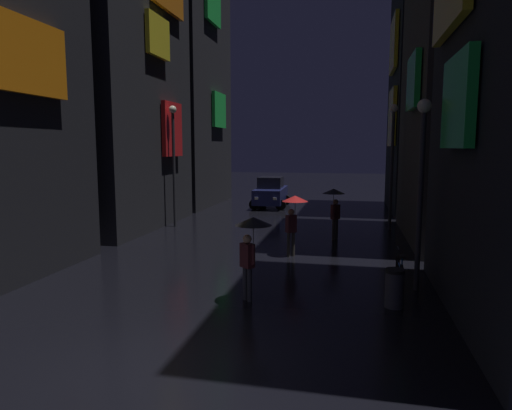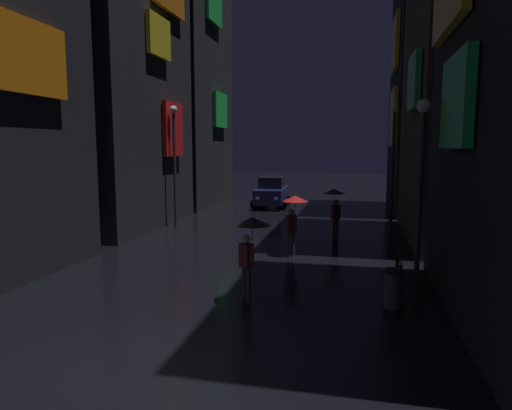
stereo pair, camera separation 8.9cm
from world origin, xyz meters
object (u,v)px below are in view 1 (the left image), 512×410
at_px(car_distant, 271,193).
at_px(pedestrian_foreground_left_black, 251,235).
at_px(bicycle_parked_at_storefront, 400,271).
at_px(streetlamp_right_near, 421,171).
at_px(trash_bin, 394,288).
at_px(streetlamp_left_far, 174,152).
at_px(pedestrian_midstreet_left_red, 294,209).
at_px(pedestrian_midstreet_centre_black, 334,200).
at_px(streetlamp_right_far, 392,152).

bearing_deg(car_distant, pedestrian_foreground_left_black, -81.48).
height_order(bicycle_parked_at_storefront, streetlamp_right_near, streetlamp_right_near).
bearing_deg(trash_bin, car_distant, 109.29).
height_order(streetlamp_right_near, streetlamp_left_far, streetlamp_left_far).
distance_m(pedestrian_foreground_left_black, car_distant, 17.82).
xyz_separation_m(pedestrian_midstreet_left_red, pedestrian_foreground_left_black, (-0.41, -4.97, 0.00)).
height_order(car_distant, trash_bin, car_distant).
relative_size(car_distant, trash_bin, 4.51).
bearing_deg(streetlamp_left_far, pedestrian_foreground_left_black, -58.68).
bearing_deg(bicycle_parked_at_storefront, pedestrian_midstreet_centre_black, 109.27).
bearing_deg(pedestrian_foreground_left_black, bicycle_parked_at_storefront, 30.57).
height_order(pedestrian_midstreet_centre_black, car_distant, pedestrian_midstreet_centre_black).
bearing_deg(streetlamp_right_near, streetlamp_left_far, 141.83).
distance_m(streetlamp_right_far, trash_bin, 11.09).
bearing_deg(trash_bin, pedestrian_midstreet_left_red, 122.80).
bearing_deg(pedestrian_foreground_left_black, trash_bin, 5.21).
relative_size(pedestrian_foreground_left_black, pedestrian_midstreet_centre_black, 1.00).
height_order(streetlamp_right_far, streetlamp_right_near, streetlamp_right_far).
relative_size(bicycle_parked_at_storefront, car_distant, 0.43).
height_order(bicycle_parked_at_storefront, trash_bin, bicycle_parked_at_storefront).
bearing_deg(pedestrian_midstreet_left_red, streetlamp_left_far, 143.27).
bearing_deg(pedestrian_midstreet_left_red, pedestrian_midstreet_centre_black, 67.53).
height_order(streetlamp_left_far, trash_bin, streetlamp_left_far).
xyz_separation_m(pedestrian_foreground_left_black, streetlamp_left_far, (-5.89, 9.67, 1.88)).
height_order(pedestrian_midstreet_left_red, bicycle_parked_at_storefront, pedestrian_midstreet_left_red).
relative_size(pedestrian_midstreet_centre_black, streetlamp_right_far, 0.37).
distance_m(pedestrian_midstreet_left_red, streetlamp_left_far, 8.08).
bearing_deg(pedestrian_midstreet_left_red, trash_bin, -57.20).
height_order(pedestrian_foreground_left_black, streetlamp_right_near, streetlamp_right_near).
bearing_deg(streetlamp_right_near, car_distant, 113.15).
distance_m(car_distant, streetlamp_left_far, 8.96).
bearing_deg(car_distant, trash_bin, -70.71).
distance_m(pedestrian_foreground_left_black, streetlamp_right_near, 4.74).
bearing_deg(pedestrian_foreground_left_black, pedestrian_midstreet_centre_black, 78.21).
distance_m(pedestrian_midstreet_left_red, bicycle_parked_at_storefront, 4.50).
xyz_separation_m(pedestrian_midstreet_left_red, streetlamp_left_far, (-6.30, 4.70, 1.88)).
xyz_separation_m(streetlamp_left_far, trash_bin, (9.30, -9.36, -3.08)).
relative_size(pedestrian_midstreet_centre_black, car_distant, 0.51).
bearing_deg(bicycle_parked_at_storefront, streetlamp_right_near, -43.83).
bearing_deg(pedestrian_midstreet_centre_black, streetlamp_right_near, -68.58).
height_order(car_distant, streetlamp_right_near, streetlamp_right_near).
xyz_separation_m(streetlamp_right_near, streetlamp_left_far, (-10.00, 7.86, 0.37)).
height_order(pedestrian_midstreet_left_red, trash_bin, pedestrian_midstreet_left_red).
bearing_deg(pedestrian_foreground_left_black, streetlamp_left_far, 121.32).
distance_m(pedestrian_midstreet_centre_black, bicycle_parked_at_storefront, 6.31).
bearing_deg(streetlamp_right_far, bicycle_parked_at_storefront, -92.62).
bearing_deg(streetlamp_right_far, trash_bin, -93.77).
bearing_deg(pedestrian_midstreet_left_red, bicycle_parked_at_storefront, -40.06).
relative_size(pedestrian_midstreet_left_red, pedestrian_foreground_left_black, 1.00).
relative_size(pedestrian_midstreet_centre_black, bicycle_parked_at_storefront, 1.16).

